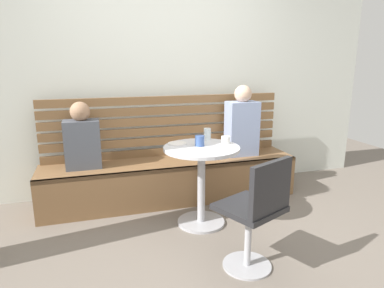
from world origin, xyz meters
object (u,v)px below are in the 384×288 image
object	(u,v)px
booth_bench	(172,180)
cup_water_clear	(207,134)
plate_small	(177,144)
person_child_left	(82,139)
cup_ceramic_white	(226,140)
cup_mug_blue	(200,141)
cafe_table	(201,170)
person_adult	(242,124)
white_chair	(257,211)

from	to	relation	value
booth_bench	cup_water_clear	xyz separation A→B (m)	(0.27, -0.37, 0.57)
cup_water_clear	plate_small	bearing A→B (deg)	-162.85
person_child_left	cup_ceramic_white	bearing A→B (deg)	-25.93
booth_bench	cup_mug_blue	world-z (taller)	cup_mug_blue
cup_mug_blue	plate_small	world-z (taller)	cup_mug_blue
cafe_table	cup_mug_blue	size ratio (longest dim) A/B	7.79
cup_mug_blue	person_child_left	bearing A→B (deg)	148.31
person_child_left	plate_small	distance (m)	0.98
cup_ceramic_white	plate_small	size ratio (longest dim) A/B	0.47
cafe_table	cup_ceramic_white	xyz separation A→B (m)	(0.25, 0.04, 0.26)
person_adult	person_child_left	xyz separation A→B (m)	(-1.71, 0.02, -0.06)
white_chair	plate_small	distance (m)	1.05
white_chair	person_adult	world-z (taller)	person_adult
person_adult	cup_mug_blue	xyz separation A→B (m)	(-0.69, -0.61, -0.00)
booth_bench	person_adult	xyz separation A→B (m)	(0.82, 0.02, 0.57)
cup_water_clear	cup_ceramic_white	world-z (taller)	cup_water_clear
booth_bench	person_child_left	xyz separation A→B (m)	(-0.89, 0.04, 0.51)
plate_small	person_adult	bearing A→B (deg)	29.34
person_adult	plate_small	distance (m)	1.00
cup_mug_blue	cup_water_clear	xyz separation A→B (m)	(0.15, 0.22, 0.01)
person_child_left	cup_mug_blue	size ratio (longest dim) A/B	6.94
person_adult	cafe_table	bearing A→B (deg)	-137.02
cafe_table	white_chair	xyz separation A→B (m)	(0.14, -0.81, -0.05)
white_chair	cup_ceramic_white	xyz separation A→B (m)	(0.11, 0.85, 0.31)
person_child_left	booth_bench	bearing A→B (deg)	-2.42
person_adult	cup_water_clear	distance (m)	0.67
cafe_table	plate_small	distance (m)	0.33
cafe_table	booth_bench	bearing A→B (deg)	101.75
cafe_table	white_chair	distance (m)	0.82
booth_bench	cup_ceramic_white	bearing A→B (deg)	-57.04
plate_small	cup_mug_blue	bearing A→B (deg)	-33.82
cup_mug_blue	plate_small	xyz separation A→B (m)	(-0.18, 0.12, -0.04)
white_chair	person_adult	size ratio (longest dim) A/B	1.09
booth_bench	cup_mug_blue	distance (m)	0.82
booth_bench	white_chair	bearing A→B (deg)	-79.45
cafe_table	cup_mug_blue	xyz separation A→B (m)	(-0.01, 0.03, 0.27)
cup_ceramic_white	plate_small	bearing A→B (deg)	165.74
plate_small	booth_bench	bearing A→B (deg)	83.16
cafe_table	cup_water_clear	size ratio (longest dim) A/B	6.73
cafe_table	person_child_left	world-z (taller)	person_child_left
cup_mug_blue	cup_ceramic_white	distance (m)	0.25
booth_bench	person_adult	bearing A→B (deg)	1.55
cafe_table	cup_mug_blue	world-z (taller)	cup_mug_blue
booth_bench	cafe_table	bearing A→B (deg)	-78.25
person_child_left	cup_water_clear	distance (m)	1.23
person_child_left	cup_mug_blue	distance (m)	1.19
person_adult	cup_water_clear	size ratio (longest dim) A/B	7.12
white_chair	cafe_table	bearing A→B (deg)	99.62
cup_ceramic_white	white_chair	bearing A→B (deg)	-97.30
cafe_table	person_adult	size ratio (longest dim) A/B	0.94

